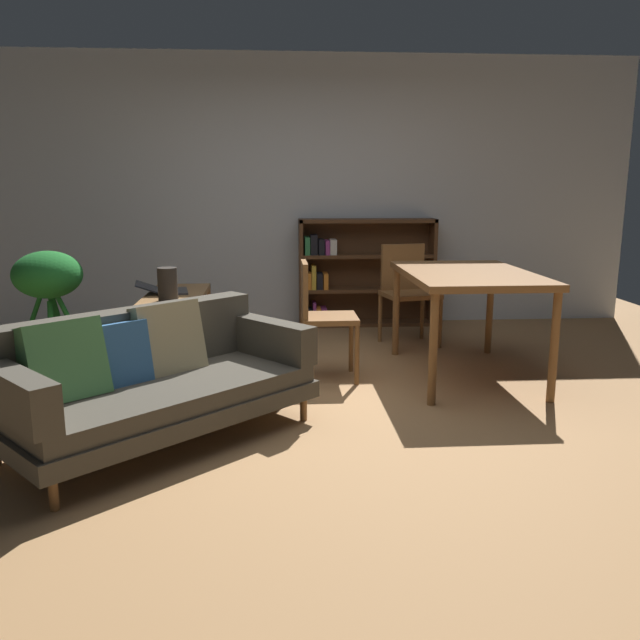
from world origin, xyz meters
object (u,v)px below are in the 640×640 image
desk_speaker (168,284)px  dining_chair_near (407,287)px  dining_table (467,282)px  dining_chair_far (320,313)px  fabric_couch (148,376)px  open_laptop (165,290)px  bookshelf (358,273)px  media_console (177,329)px  potted_floor_plant (49,290)px

desk_speaker → dining_chair_near: size_ratio=0.28×
dining_table → dining_chair_far: size_ratio=1.58×
desk_speaker → dining_chair_far: dining_chair_far is taller
fabric_couch → dining_chair_near: dining_chair_near is taller
dining_table → dining_chair_far: dining_chair_far is taller
dining_chair_near → desk_speaker: bearing=-156.1°
fabric_couch → open_laptop: size_ratio=4.01×
dining_chair_far → open_laptop: bearing=155.7°
bookshelf → dining_chair_near: bearing=-68.7°
media_console → bookshelf: 2.20m
dining_chair_far → potted_floor_plant: bearing=167.2°
dining_chair_near → dining_chair_far: 1.36m
dining_table → bookshelf: bearing=106.5°
open_laptop → dining_chair_near: bearing=13.7°
media_console → desk_speaker: 0.51m
dining_chair_far → dining_table: bearing=0.2°
open_laptop → potted_floor_plant: potted_floor_plant is taller
open_laptop → media_console: bearing=-37.6°
fabric_couch → bookshelf: (1.58, 3.00, 0.17)m
open_laptop → dining_table: dining_table is taller
dining_chair_near → bookshelf: (-0.33, 0.86, 0.02)m
open_laptop → dining_table: bearing=-13.3°
media_console → potted_floor_plant: size_ratio=1.18×
desk_speaker → dining_table: (2.22, -0.17, 0.02)m
media_console → open_laptop: bearing=142.4°
desk_speaker → dining_chair_far: (1.13, -0.17, -0.20)m
open_laptop → dining_chair_near: (2.08, 0.51, -0.08)m
open_laptop → fabric_couch: bearing=-84.3°
media_console → dining_chair_far: dining_chair_far is taller
open_laptop → bookshelf: (1.75, 1.36, -0.06)m
desk_speaker → fabric_couch: bearing=-86.6°
open_laptop → bookshelf: bookshelf is taller
potted_floor_plant → dining_table: bearing=-8.4°
fabric_couch → desk_speaker: bearing=93.4°
desk_speaker → potted_floor_plant: (-0.97, 0.30, -0.08)m
desk_speaker → dining_chair_far: bearing=-8.6°
dining_table → media_console: bearing=167.9°
dining_table → potted_floor_plant: bearing=171.6°
dining_table → desk_speaker: bearing=175.7°
fabric_couch → media_console: size_ratio=1.67×
media_console → dining_chair_far: 1.24m
dining_table → dining_chair_near: bearing=102.4°
dining_table → dining_chair_near: (-0.23, 1.05, -0.21)m
dining_chair_far → bookshelf: 1.98m
media_console → bookshelf: bearing=40.9°
fabric_couch → media_console: bearing=92.6°
dining_chair_far → media_console: bearing=157.0°
media_console → desk_speaker: bearing=-90.7°
dining_table → open_laptop: bearing=166.7°
open_laptop → desk_speaker: size_ratio=1.82×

